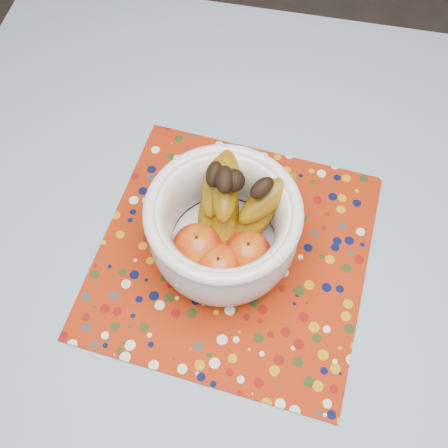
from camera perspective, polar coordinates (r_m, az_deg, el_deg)
name	(u,v)px	position (r m, az deg, el deg)	size (l,w,h in m)	color
table	(254,301)	(0.96, 3.26, -8.36)	(1.20, 1.20, 0.75)	brown
tablecloth	(256,284)	(0.88, 3.53, -6.56)	(1.32, 1.32, 0.01)	#6182A1
placemat	(233,253)	(0.90, 0.97, -3.21)	(0.45, 0.45, 0.00)	maroon
fruit_bowl	(228,223)	(0.82, 0.40, 0.08)	(0.26, 0.24, 0.20)	silver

